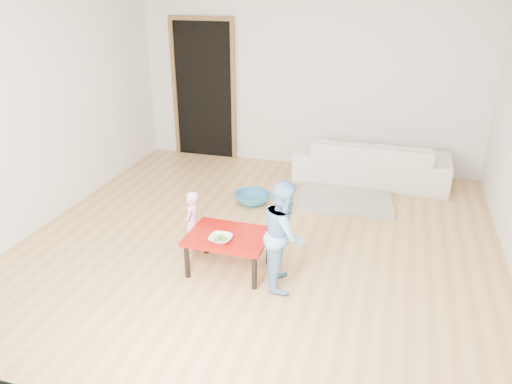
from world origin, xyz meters
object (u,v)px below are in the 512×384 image
at_px(red_table, 229,252).
at_px(child_blue, 284,234).
at_px(basin, 252,198).
at_px(sofa, 371,161).
at_px(bowl, 221,239).
at_px(child_pink, 192,224).

bearing_deg(red_table, child_blue, -7.72).
relative_size(red_table, basin, 1.72).
distance_m(sofa, bowl, 3.08).
relative_size(bowl, basin, 0.47).
bearing_deg(child_pink, sofa, 143.97).
height_order(sofa, bowl, sofa).
distance_m(red_table, bowl, 0.26).
bearing_deg(sofa, child_pink, 58.62).
height_order(red_table, basin, red_table).
bearing_deg(basin, bowl, -83.44).
height_order(sofa, child_pink, child_pink).
xyz_separation_m(red_table, child_pink, (-0.45, 0.17, 0.16)).
relative_size(sofa, child_blue, 2.02).
height_order(sofa, red_table, sofa).
distance_m(bowl, basin, 1.73).
xyz_separation_m(sofa, child_pink, (-1.59, -2.54, 0.05)).
distance_m(red_table, child_pink, 0.51).
distance_m(red_table, basin, 1.57).
relative_size(sofa, basin, 4.65).
height_order(sofa, basin, sofa).
xyz_separation_m(child_pink, basin, (0.23, 1.38, -0.28)).
xyz_separation_m(sofa, basin, (-1.37, -1.17, -0.23)).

